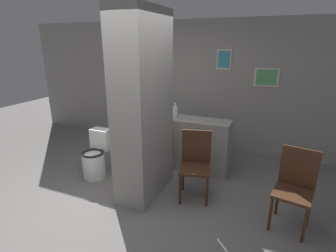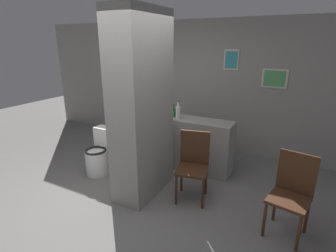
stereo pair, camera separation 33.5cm
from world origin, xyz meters
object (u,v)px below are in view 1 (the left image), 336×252
toilet (96,157)px  chair_by_doorway (295,185)px  bicycle (155,142)px  chair_near_pillar (195,162)px  bottle_tall (175,112)px

toilet → chair_by_doorway: size_ratio=0.79×
chair_by_doorway → bicycle: bearing=166.5°
toilet → bicycle: toilet is taller
chair_near_pillar → bicycle: bearing=126.4°
toilet → chair_by_doorway: chair_by_doorway is taller
toilet → chair_near_pillar: 1.73m
toilet → bottle_tall: bearing=37.1°
bicycle → chair_near_pillar: bearing=-40.4°
chair_near_pillar → chair_by_doorway: 1.30m
chair_near_pillar → bicycle: chair_near_pillar is taller
toilet → chair_by_doorway: (3.00, -0.09, 0.21)m
bicycle → chair_by_doorway: bearing=-24.5°
chair_near_pillar → bottle_tall: 1.10m
chair_near_pillar → bottle_tall: size_ratio=3.10×
chair_by_doorway → bottle_tall: bearing=165.2°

